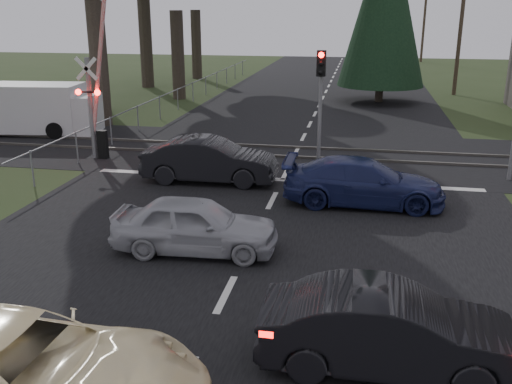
% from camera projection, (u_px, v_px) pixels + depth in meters
% --- Properties ---
extents(ground, '(120.00, 120.00, 0.00)m').
position_uv_depth(ground, '(226.00, 295.00, 11.49)').
color(ground, '#2A3A1A').
rests_on(ground, ground).
extents(road, '(14.00, 100.00, 0.01)m').
position_uv_depth(road, '(289.00, 166.00, 20.85)').
color(road, black).
rests_on(road, ground).
extents(rail_corridor, '(120.00, 8.00, 0.01)m').
position_uv_depth(rail_corridor, '(296.00, 153.00, 22.72)').
color(rail_corridor, black).
rests_on(rail_corridor, ground).
extents(stop_line, '(13.00, 0.35, 0.00)m').
position_uv_depth(stop_line, '(282.00, 180.00, 19.16)').
color(stop_line, silver).
rests_on(stop_line, ground).
extents(rail_near, '(120.00, 0.12, 0.10)m').
position_uv_depth(rail_near, '(293.00, 157.00, 21.96)').
color(rail_near, '#59544C').
rests_on(rail_near, ground).
extents(rail_far, '(120.00, 0.12, 0.10)m').
position_uv_depth(rail_far, '(298.00, 147.00, 23.45)').
color(rail_far, '#59544C').
rests_on(rail_far, ground).
extents(crossing_signal, '(1.62, 0.38, 6.96)m').
position_uv_depth(crossing_signal, '(96.00, 105.00, 21.28)').
color(crossing_signal, slate).
rests_on(crossing_signal, ground).
extents(traffic_signal_center, '(0.32, 0.48, 4.10)m').
position_uv_depth(traffic_signal_center, '(321.00, 87.00, 20.45)').
color(traffic_signal_center, slate).
rests_on(traffic_signal_center, ground).
extents(utility_pole_mid, '(1.80, 0.26, 9.00)m').
position_uv_depth(utility_pole_mid, '(461.00, 21.00, 36.63)').
color(utility_pole_mid, '#4C3D2D').
rests_on(utility_pole_mid, ground).
extents(utility_pole_far, '(1.80, 0.26, 9.00)m').
position_uv_depth(utility_pole_far, '(425.00, 16.00, 60.03)').
color(utility_pole_far, '#4C3D2D').
rests_on(utility_pole_far, ground).
extents(conifer_tree, '(5.20, 5.20, 11.00)m').
position_uv_depth(conifer_tree, '(385.00, 0.00, 33.37)').
color(conifer_tree, '#473D33').
rests_on(conifer_tree, ground).
extents(fence_left, '(0.10, 36.00, 1.20)m').
position_uv_depth(fence_left, '(186.00, 105.00, 33.90)').
color(fence_left, slate).
rests_on(fence_left, ground).
extents(cream_coupe, '(5.49, 2.66, 1.50)m').
position_uv_depth(cream_coupe, '(12.00, 376.00, 7.73)').
color(cream_coupe, '#FFECB6').
rests_on(cream_coupe, ground).
extents(dark_hatchback, '(4.15, 1.51, 1.36)m').
position_uv_depth(dark_hatchback, '(390.00, 331.00, 8.94)').
color(dark_hatchback, black).
rests_on(dark_hatchback, ground).
extents(silver_car, '(3.96, 1.76, 1.32)m').
position_uv_depth(silver_car, '(195.00, 225.00, 13.35)').
color(silver_car, '#A7A9AF').
rests_on(silver_car, ground).
extents(blue_sedan, '(4.67, 1.92, 1.35)m').
position_uv_depth(blue_sedan, '(363.00, 182.00, 16.60)').
color(blue_sedan, '#1A214F').
rests_on(blue_sedan, ground).
extents(dark_car_far, '(4.45, 1.64, 1.46)m').
position_uv_depth(dark_car_far, '(210.00, 160.00, 18.77)').
color(dark_car_far, black).
rests_on(dark_car_far, ground).
extents(white_van, '(5.99, 2.70, 2.27)m').
position_uv_depth(white_van, '(36.00, 109.00, 25.92)').
color(white_van, silver).
rests_on(white_van, ground).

